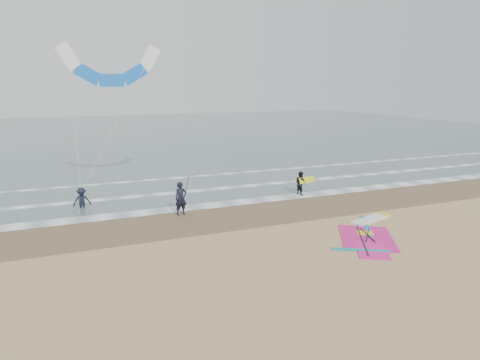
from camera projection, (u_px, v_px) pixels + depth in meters
name	position (u px, v px, depth m)	size (l,w,h in m)	color
ground	(315.00, 249.00, 18.89)	(120.00, 120.00, 0.00)	tan
sea_water	(139.00, 134.00, 62.28)	(120.00, 80.00, 0.02)	#47605E
wet_sand_band	(259.00, 212.00, 24.31)	(120.00, 5.00, 0.01)	brown
foam_waterline	(231.00, 193.00, 28.32)	(120.00, 9.15, 0.02)	white
windsurf_rig	(369.00, 232.00, 20.83)	(5.78, 5.47, 0.14)	white
person_standing	(181.00, 199.00, 23.53)	(0.68, 0.45, 1.87)	black
person_walking	(300.00, 183.00, 27.90)	(0.76, 0.59, 1.56)	black
person_wading	(81.00, 195.00, 24.85)	(1.02, 0.59, 1.58)	black
held_pole	(186.00, 190.00, 23.54)	(0.17, 0.86, 1.82)	black
carried_kiteboard	(307.00, 180.00, 27.91)	(1.30, 0.51, 0.39)	yellow
surf_kite	(111.00, 69.00, 26.86)	(6.37, 3.09, 8.59)	white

